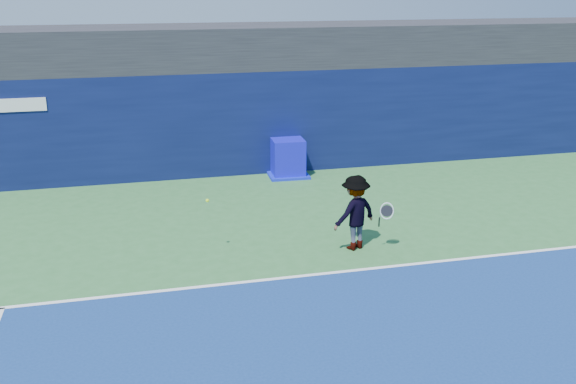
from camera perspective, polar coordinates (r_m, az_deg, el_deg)
The scene contains 7 objects.
ground at distance 9.92m, azimuth 3.33°, elevation -15.09°, with size 80.00×80.00×0.00m, color #306B34.
baseline at distance 12.44m, azimuth -0.70°, elevation -7.67°, with size 24.00×0.10×0.01m, color white.
stadium_band at distance 19.65m, azimuth -6.44°, elevation 12.74°, with size 36.00×3.00×1.20m, color black.
back_wall_assembly at distance 18.99m, azimuth -5.83°, elevation 6.16°, with size 36.00×1.03×3.00m.
equipment_cart at distance 18.77m, azimuth -0.04°, elevation 2.97°, with size 1.18×1.18×1.10m.
tennis_player at distance 13.58m, azimuth 5.99°, elevation -1.83°, with size 1.34×0.95×1.62m.
tennis_ball at distance 13.17m, azimuth -7.18°, elevation -0.76°, with size 0.07×0.07×0.07m.
Camera 1 is at (-2.49, -7.91, 5.45)m, focal length 40.00 mm.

